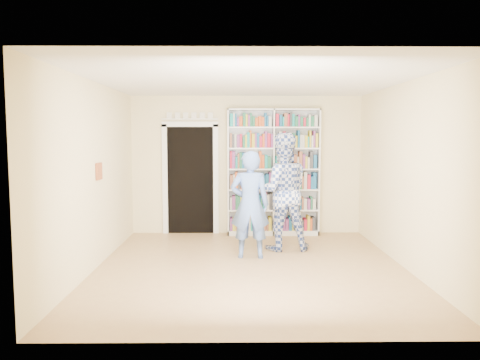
{
  "coord_description": "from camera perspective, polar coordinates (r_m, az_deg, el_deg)",
  "views": [
    {
      "loc": [
        -0.22,
        -6.69,
        1.91
      ],
      "look_at": [
        -0.14,
        0.9,
        1.2
      ],
      "focal_mm": 35.0,
      "sensor_mm": 36.0,
      "label": 1
    }
  ],
  "objects": [
    {
      "name": "bookshelf",
      "position": [
        9.09,
        4.07,
        1.02
      ],
      "size": [
        1.77,
        0.33,
        2.44
      ],
      "rotation": [
        0.0,
        0.0,
        0.23
      ],
      "color": "white",
      "rests_on": "floor"
    },
    {
      "name": "ceiling",
      "position": [
        6.74,
        1.32,
        12.04
      ],
      "size": [
        5.0,
        5.0,
        0.0
      ],
      "primitive_type": "plane",
      "rotation": [
        3.14,
        0.0,
        0.0
      ],
      "color": "white",
      "rests_on": "wall_back"
    },
    {
      "name": "wall_left",
      "position": [
        7.01,
        -17.41,
        0.49
      ],
      "size": [
        0.0,
        5.0,
        5.0
      ],
      "primitive_type": "plane",
      "rotation": [
        1.57,
        0.0,
        1.57
      ],
      "color": "#F5E5A8",
      "rests_on": "floor"
    },
    {
      "name": "paper_sheet",
      "position": [
        7.7,
        6.13,
        -2.2
      ],
      "size": [
        0.19,
        0.05,
        0.27
      ],
      "primitive_type": "cube",
      "rotation": [
        0.0,
        0.0,
        -0.25
      ],
      "color": "white",
      "rests_on": "man_plaid"
    },
    {
      "name": "wall_right",
      "position": [
        7.16,
        19.61,
        0.52
      ],
      "size": [
        0.0,
        5.0,
        5.0
      ],
      "primitive_type": "plane",
      "rotation": [
        1.57,
        0.0,
        -1.57
      ],
      "color": "#F5E5A8",
      "rests_on": "floor"
    },
    {
      "name": "floor",
      "position": [
        6.96,
        1.27,
        -10.61
      ],
      "size": [
        5.0,
        5.0,
        0.0
      ],
      "primitive_type": "plane",
      "color": "#A4794F",
      "rests_on": "ground"
    },
    {
      "name": "wall_back",
      "position": [
        9.21,
        0.77,
        1.83
      ],
      "size": [
        4.5,
        0.0,
        4.5
      ],
      "primitive_type": "plane",
      "rotation": [
        1.57,
        0.0,
        0.0
      ],
      "color": "#F5E5A8",
      "rests_on": "floor"
    },
    {
      "name": "wall_art",
      "position": [
        7.19,
        -16.81,
        1.02
      ],
      "size": [
        0.03,
        0.25,
        0.25
      ],
      "primitive_type": "cube",
      "color": "brown",
      "rests_on": "wall_left"
    },
    {
      "name": "doorway",
      "position": [
        9.24,
        -6.06,
        0.75
      ],
      "size": [
        1.1,
        0.08,
        2.43
      ],
      "color": "black",
      "rests_on": "floor"
    },
    {
      "name": "man_blue",
      "position": [
        7.35,
        1.21,
        -3.02
      ],
      "size": [
        0.63,
        0.43,
        1.69
      ],
      "primitive_type": "imported",
      "rotation": [
        0.0,
        0.0,
        3.1
      ],
      "color": "#5373BA",
      "rests_on": "floor"
    },
    {
      "name": "man_plaid",
      "position": [
        7.89,
        5.12,
        -1.43
      ],
      "size": [
        1.01,
        0.81,
        1.97
      ],
      "primitive_type": "imported",
      "rotation": [
        0.0,
        0.0,
        3.21
      ],
      "color": "navy",
      "rests_on": "floor"
    }
  ]
}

